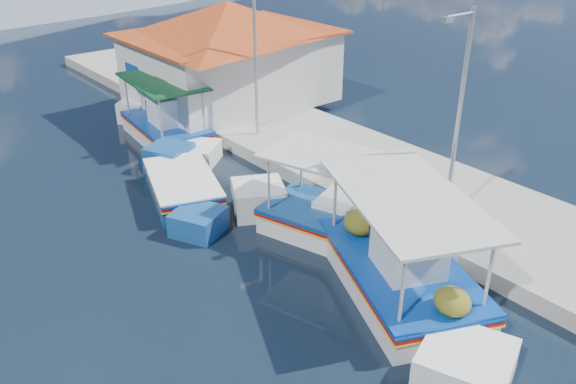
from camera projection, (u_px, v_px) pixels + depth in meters
ground at (388, 339)px, 13.30m from camera, size 160.00×160.00×0.00m
quay at (373, 172)px, 20.66m from camera, size 5.00×44.00×0.50m
bollards at (346, 186)px, 18.77m from camera, size 0.20×17.20×0.30m
main_caique at (396, 270)px, 14.72m from camera, size 4.98×8.22×2.97m
caique_green_canopy at (332, 222)px, 17.16m from camera, size 3.61×7.12×2.78m
caique_blue_hull at (181, 189)px, 19.33m from camera, size 3.39×6.30×1.19m
caique_far at (166, 127)px, 23.87m from camera, size 2.81×7.73×2.72m
harbor_building at (230, 51)px, 25.88m from camera, size 10.49×10.49×4.40m
lamp_post_near at (458, 111)px, 15.50m from camera, size 1.21×0.14×6.00m
lamp_post_far at (253, 49)px, 21.69m from camera, size 1.21×0.14×6.00m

